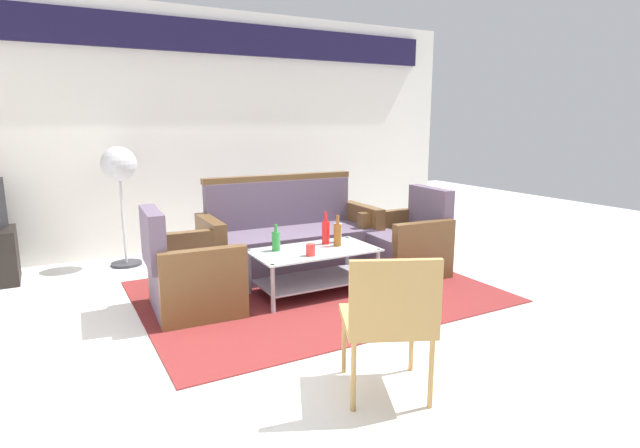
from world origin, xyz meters
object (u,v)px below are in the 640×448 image
at_px(armchair_right, 407,245).
at_px(cup, 311,250).
at_px(coffee_table, 314,265).
at_px(pedestal_fan, 119,171).
at_px(bottle_red, 326,232).
at_px(bottle_brown, 337,234).
at_px(armchair_left, 191,277).
at_px(couch, 290,241).
at_px(bottle_clear, 338,232).
at_px(wicker_chair, 389,314).
at_px(bottle_green, 276,241).

height_order(armchair_right, cup, armchair_right).
bearing_deg(coffee_table, pedestal_fan, 126.86).
distance_m(bottle_red, bottle_brown, 0.13).
bearing_deg(bottle_red, armchair_right, -0.33).
xyz_separation_m(coffee_table, bottle_red, (0.20, 0.13, 0.25)).
xyz_separation_m(bottle_red, pedestal_fan, (-1.53, 1.65, 0.49)).
distance_m(armchair_left, bottle_red, 1.28).
height_order(couch, bottle_clear, couch).
bearing_deg(couch, cup, 76.47).
bearing_deg(bottle_red, wicker_chair, -109.24).
xyz_separation_m(bottle_red, bottle_green, (-0.50, -0.00, -0.02)).
xyz_separation_m(bottle_red, cup, (-0.31, -0.30, -0.06)).
xyz_separation_m(couch, armchair_right, (1.01, -0.64, -0.03)).
height_order(coffee_table, bottle_clear, bottle_clear).
relative_size(couch, armchair_left, 2.14).
height_order(couch, cup, couch).
bearing_deg(cup, pedestal_fan, 122.01).
bearing_deg(armchair_left, bottle_brown, 88.69).
bearing_deg(armchair_left, bottle_red, 93.67).
height_order(armchair_right, bottle_red, armchair_right).
relative_size(bottle_red, pedestal_fan, 0.24).
xyz_separation_m(couch, armchair_left, (-1.20, -0.64, -0.03)).
bearing_deg(bottle_brown, cup, -153.78).
xyz_separation_m(armchair_right, cup, (-1.26, -0.29, 0.17)).
distance_m(armchair_right, bottle_green, 1.46).
bearing_deg(bottle_brown, wicker_chair, -112.05).
relative_size(bottle_red, wicker_chair, 0.36).
relative_size(bottle_green, pedestal_fan, 0.19).
bearing_deg(couch, pedestal_fan, -33.15).
height_order(bottle_red, cup, bottle_red).
bearing_deg(armchair_right, wicker_chair, 142.89).
relative_size(bottle_red, bottle_brown, 1.06).
bearing_deg(wicker_chair, bottle_red, 95.44).
bearing_deg(bottle_clear, cup, -145.64).
height_order(bottle_red, pedestal_fan, pedestal_fan).
bearing_deg(bottle_green, coffee_table, -22.87).
xyz_separation_m(couch, pedestal_fan, (-1.47, 1.02, 0.70)).
height_order(coffee_table, cup, cup).
distance_m(couch, bottle_red, 0.67).
bearing_deg(bottle_brown, bottle_red, 116.71).
relative_size(pedestal_fan, wicker_chair, 1.51).
height_order(bottle_brown, cup, bottle_brown).
distance_m(armchair_left, wicker_chair, 1.96).
height_order(bottle_brown, bottle_green, bottle_brown).
bearing_deg(couch, bottle_brown, 100.70).
bearing_deg(cup, bottle_clear, 34.36).
relative_size(bottle_green, cup, 2.36).
xyz_separation_m(armchair_left, cup, (0.95, -0.29, 0.17)).
bearing_deg(coffee_table, couch, 80.21).
distance_m(armchair_right, cup, 1.30).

